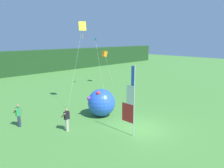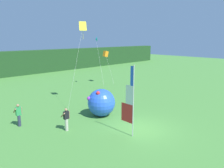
# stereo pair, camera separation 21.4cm
# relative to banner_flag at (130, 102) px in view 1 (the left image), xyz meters

# --- Properties ---
(ground_plane) EXTENTS (120.00, 120.00, 0.00)m
(ground_plane) POSITION_rel_banner_flag_xyz_m (1.34, 0.10, -2.26)
(ground_plane) COLOR #478438
(banner_flag) EXTENTS (0.06, 1.03, 4.71)m
(banner_flag) POSITION_rel_banner_flag_xyz_m (0.00, 0.00, 0.00)
(banner_flag) COLOR #B7B7BC
(banner_flag) RESTS_ON ground
(person_near_banner) EXTENTS (0.55, 0.48, 1.67)m
(person_near_banner) POSITION_rel_banner_flag_xyz_m (-4.61, 6.54, -1.36)
(person_near_banner) COLOR #2D334C
(person_near_banner) RESTS_ON ground
(person_mid_field) EXTENTS (0.55, 0.48, 1.62)m
(person_mid_field) POSITION_rel_banner_flag_xyz_m (-2.58, 3.47, -1.39)
(person_mid_field) COLOR #B7B2A3
(person_mid_field) RESTS_ON ground
(inflatable_balloon) EXTENTS (2.31, 2.25, 2.25)m
(inflatable_balloon) POSITION_rel_banner_flag_xyz_m (1.09, 3.96, -1.13)
(inflatable_balloon) COLOR blue
(inflatable_balloon) RESTS_ON ground
(kite_yellow_diamond_1) EXTENTS (2.70, 0.88, 7.76)m
(kite_yellow_diamond_1) POSITION_rel_banner_flag_xyz_m (1.98, 7.48, 4.72)
(kite_yellow_diamond_1) COLOR brown
(kite_yellow_diamond_1) RESTS_ON ground
(kite_cyan_delta_2) EXTENTS (1.62, 3.34, 6.47)m
(kite_cyan_delta_2) POSITION_rel_banner_flag_xyz_m (7.94, 12.53, 3.87)
(kite_cyan_delta_2) COLOR brown
(kite_cyan_delta_2) RESTS_ON ground
(kite_orange_box_3) EXTENTS (0.73, 1.92, 4.60)m
(kite_orange_box_3) POSITION_rel_banner_flag_xyz_m (10.03, 13.04, 1.90)
(kite_orange_box_3) COLOR brown
(kite_orange_box_3) RESTS_ON ground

